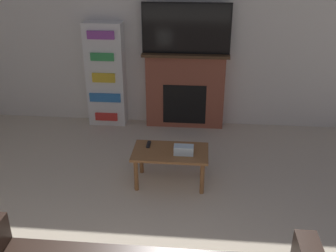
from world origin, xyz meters
TOP-DOWN VIEW (x-y plane):
  - wall_back at (0.00, 4.55)m, footprint 6.92×0.06m
  - fireplace at (0.20, 4.41)m, footprint 1.27×0.28m
  - tv at (0.20, 4.39)m, footprint 1.26×0.03m
  - coffee_table at (0.12, 2.75)m, footprint 0.86×0.50m
  - tissue_box at (0.28, 2.70)m, footprint 0.22×0.12m
  - remote_control at (-0.15, 2.87)m, footprint 0.04×0.15m
  - bookshelf at (-1.00, 4.39)m, footprint 0.56×0.29m

SIDE VIEW (x-z plane):
  - coffee_table at x=0.12m, z-range 0.15..0.57m
  - remote_control at x=-0.15m, z-range 0.42..0.44m
  - tissue_box at x=0.28m, z-range 0.42..0.52m
  - fireplace at x=0.20m, z-range 0.00..1.14m
  - bookshelf at x=-1.00m, z-range 0.00..1.56m
  - wall_back at x=0.00m, z-range 0.00..2.70m
  - tv at x=0.20m, z-range 1.14..1.85m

